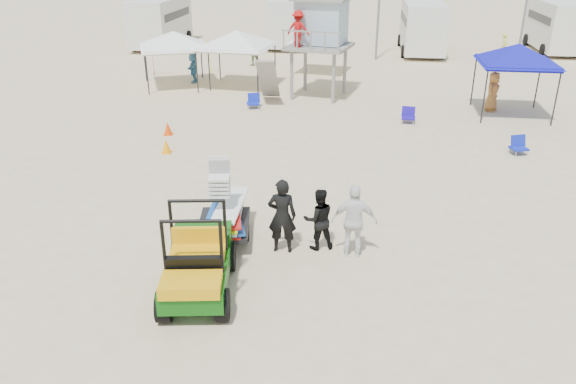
# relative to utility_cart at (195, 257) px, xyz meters

# --- Properties ---
(ground) EXTENTS (140.00, 140.00, 0.00)m
(ground) POSITION_rel_utility_cart_xyz_m (1.09, -0.39, -0.91)
(ground) COLOR beige
(ground) RESTS_ON ground
(utility_cart) EXTENTS (1.64, 2.72, 1.94)m
(utility_cart) POSITION_rel_utility_cart_xyz_m (0.00, 0.00, 0.00)
(utility_cart) COLOR #0B4B0C
(utility_cart) RESTS_ON ground
(surf_trailer) EXTENTS (1.49, 2.37, 1.94)m
(surf_trailer) POSITION_rel_utility_cart_xyz_m (0.01, 2.34, -0.11)
(surf_trailer) COLOR black
(surf_trailer) RESTS_ON ground
(man_left) EXTENTS (0.70, 0.48, 1.86)m
(man_left) POSITION_rel_utility_cart_xyz_m (1.52, 2.04, 0.03)
(man_left) COLOR black
(man_left) RESTS_ON ground
(man_mid) EXTENTS (0.90, 0.79, 1.55)m
(man_mid) POSITION_rel_utility_cart_xyz_m (2.37, 2.29, -0.13)
(man_mid) COLOR black
(man_mid) RESTS_ON ground
(man_right) EXTENTS (1.06, 0.45, 1.81)m
(man_right) POSITION_rel_utility_cart_xyz_m (3.22, 2.04, -0.00)
(man_right) COLOR white
(man_right) RESTS_ON ground
(lifeguard_tower) EXTENTS (3.29, 3.29, 4.40)m
(lifeguard_tower) POSITION_rel_utility_cart_xyz_m (1.13, 17.01, 2.38)
(lifeguard_tower) COLOR gray
(lifeguard_tower) RESTS_ON ground
(canopy_blue) EXTENTS (2.96, 2.96, 3.43)m
(canopy_blue) POSITION_rel_utility_cart_xyz_m (9.60, 14.78, 1.97)
(canopy_blue) COLOR black
(canopy_blue) RESTS_ON ground
(canopy_white_a) EXTENTS (3.63, 3.63, 3.25)m
(canopy_white_a) POSITION_rel_utility_cart_xyz_m (-3.00, 18.19, 1.80)
(canopy_white_a) COLOR black
(canopy_white_a) RESTS_ON ground
(canopy_white_b) EXTENTS (4.12, 4.12, 3.16)m
(canopy_white_b) POSITION_rel_utility_cart_xyz_m (-6.21, 18.15, 1.70)
(canopy_white_b) COLOR black
(canopy_white_b) RESTS_ON ground
(canopy_white_c) EXTENTS (3.08, 3.08, 2.99)m
(canopy_white_c) POSITION_rel_utility_cart_xyz_m (0.82, 22.14, 1.54)
(canopy_white_c) COLOR black
(canopy_white_c) RESTS_ON ground
(umbrella_a) EXTENTS (2.06, 2.09, 1.56)m
(umbrella_a) POSITION_rel_utility_cart_xyz_m (-8.24, 20.36, -0.13)
(umbrella_a) COLOR red
(umbrella_a) RESTS_ON ground
(umbrella_b) EXTENTS (2.10, 2.13, 1.68)m
(umbrella_b) POSITION_rel_utility_cart_xyz_m (-5.21, 21.23, -0.06)
(umbrella_b) COLOR #F9FD16
(umbrella_b) RESTS_ON ground
(cone_near) EXTENTS (0.34, 0.34, 0.50)m
(cone_near) POSITION_rel_utility_cart_xyz_m (-3.48, 8.31, -0.66)
(cone_near) COLOR #FF9508
(cone_near) RESTS_ON ground
(cone_far) EXTENTS (0.34, 0.34, 0.50)m
(cone_far) POSITION_rel_utility_cart_xyz_m (-4.08, 10.28, -0.66)
(cone_far) COLOR #EA4007
(cone_far) RESTS_ON ground
(beach_chair_a) EXTENTS (0.67, 0.72, 0.64)m
(beach_chair_a) POSITION_rel_utility_cart_xyz_m (-1.51, 14.51, -0.59)
(beach_chair_a) COLOR #1023B2
(beach_chair_a) RESTS_ON ground
(beach_chair_b) EXTENTS (0.68, 0.74, 0.64)m
(beach_chair_b) POSITION_rel_utility_cart_xyz_m (8.82, 9.85, -0.59)
(beach_chair_b) COLOR #0F23AC
(beach_chair_b) RESTS_ON ground
(beach_chair_c) EXTENTS (0.59, 0.63, 0.64)m
(beach_chair_c) POSITION_rel_utility_cart_xyz_m (5.23, 13.12, -0.59)
(beach_chair_c) COLOR #1D0E98
(beach_chair_c) RESTS_ON ground
(rv_far_left) EXTENTS (2.64, 6.80, 3.25)m
(rv_far_left) POSITION_rel_utility_cart_xyz_m (-10.91, 29.60, 0.89)
(rv_far_left) COLOR silver
(rv_far_left) RESTS_ON ground
(rv_mid_left) EXTENTS (2.65, 6.50, 3.25)m
(rv_mid_left) POSITION_rel_utility_cart_xyz_m (-1.91, 31.10, 0.89)
(rv_mid_left) COLOR silver
(rv_mid_left) RESTS_ON ground
(rv_mid_right) EXTENTS (2.64, 7.00, 3.25)m
(rv_mid_right) POSITION_rel_utility_cart_xyz_m (7.09, 29.60, 0.89)
(rv_mid_right) COLOR silver
(rv_mid_right) RESTS_ON ground
(rv_far_right) EXTENTS (2.64, 6.60, 3.25)m
(rv_far_right) POSITION_rel_utility_cart_xyz_m (16.09, 31.10, 0.89)
(rv_far_right) COLOR silver
(rv_far_right) RESTS_ON ground
(distant_beachgoers) EXTENTS (18.27, 13.15, 1.72)m
(distant_beachgoers) POSITION_rel_utility_cart_xyz_m (0.98, 20.32, -0.09)
(distant_beachgoers) COLOR #C2CE4D
(distant_beachgoers) RESTS_ON ground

